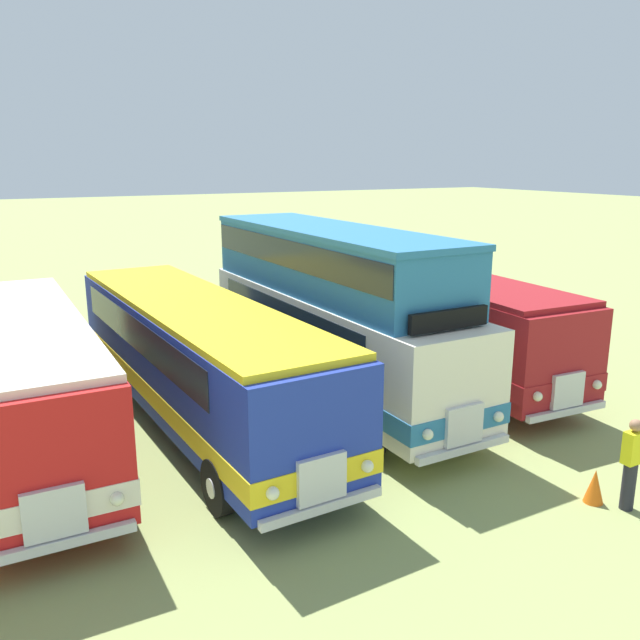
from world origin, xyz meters
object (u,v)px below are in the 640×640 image
object	(u,v)px
bus_fifth_in_row	(195,352)
bus_sixth_in_row	(332,306)
bus_seventh_in_row	(436,314)
bus_fourth_in_row	(22,375)
marshal_person	(631,464)
cone_far_end	(595,486)

from	to	relation	value
bus_fifth_in_row	bus_sixth_in_row	size ratio (longest dim) A/B	1.14
bus_seventh_in_row	bus_sixth_in_row	bearing A→B (deg)	-173.78
bus_fourth_in_row	bus_sixth_in_row	size ratio (longest dim) A/B	0.98
bus_sixth_in_row	marshal_person	world-z (taller)	bus_sixth_in_row
bus_sixth_in_row	cone_far_end	bearing A→B (deg)	-77.79
bus_fourth_in_row	bus_fifth_in_row	bearing A→B (deg)	-2.34
bus_fifth_in_row	bus_sixth_in_row	bearing A→B (deg)	-0.04
bus_sixth_in_row	bus_seventh_in_row	size ratio (longest dim) A/B	0.98
bus_seventh_in_row	cone_far_end	xyz separation A→B (m)	(-2.16, -7.51, -1.43)
marshal_person	cone_far_end	bearing A→B (deg)	126.94
bus_fourth_in_row	marshal_person	distance (m)	12.08
bus_fourth_in_row	bus_seventh_in_row	bearing A→B (deg)	1.29
bus_seventh_in_row	bus_fourth_in_row	bearing A→B (deg)	-178.71
bus_fifth_in_row	bus_sixth_in_row	xyz separation A→B (m)	(3.70, -0.00, 0.71)
bus_seventh_in_row	cone_far_end	bearing A→B (deg)	-106.09
bus_sixth_in_row	marshal_person	size ratio (longest dim) A/B	5.89
bus_seventh_in_row	marshal_person	bearing A→B (deg)	-102.98
cone_far_end	bus_seventh_in_row	bearing A→B (deg)	73.91
bus_fifth_in_row	bus_sixth_in_row	world-z (taller)	bus_sixth_in_row
bus_fifth_in_row	cone_far_end	bearing A→B (deg)	-53.61
bus_fifth_in_row	bus_sixth_in_row	distance (m)	3.77
bus_fourth_in_row	bus_fifth_in_row	size ratio (longest dim) A/B	0.86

